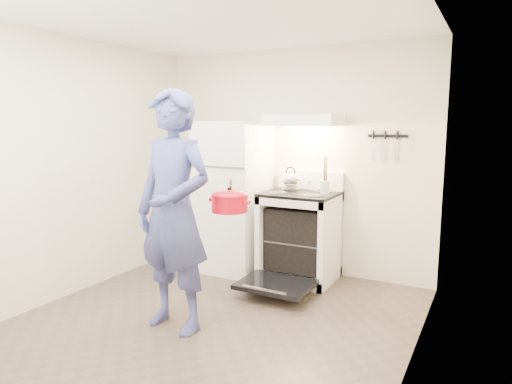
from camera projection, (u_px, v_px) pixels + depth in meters
floor at (205, 327)px, 3.79m from camera, size 3.60×3.60×0.00m
back_wall at (293, 161)px, 5.18m from camera, size 3.20×0.02×2.50m
refrigerator at (233, 196)px, 5.20m from camera, size 0.70×0.70×1.70m
stove_body at (300, 237)px, 4.90m from camera, size 0.76×0.65×0.92m
cooktop at (300, 194)px, 4.83m from camera, size 0.76×0.65×0.03m
backsplash at (310, 180)px, 5.06m from camera, size 0.76×0.07×0.20m
oven_door at (276, 284)px, 4.44m from camera, size 0.70×0.54×0.04m
oven_rack at (300, 239)px, 4.91m from camera, size 0.60×0.52×0.01m
range_hood at (304, 120)px, 4.78m from camera, size 0.76×0.50×0.12m
knife_strip at (388, 136)px, 4.63m from camera, size 0.40×0.02×0.03m
pizza_stone at (298, 239)px, 4.86m from camera, size 0.33×0.33×0.02m
tea_kettle at (290, 179)px, 4.96m from camera, size 0.21×0.18×0.26m
utensil_jar at (325, 187)px, 4.55m from camera, size 0.11×0.11×0.13m
person at (174, 212)px, 3.66m from camera, size 0.74×0.51×1.95m
dutch_oven at (230, 203)px, 3.74m from camera, size 0.37×0.30×0.24m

